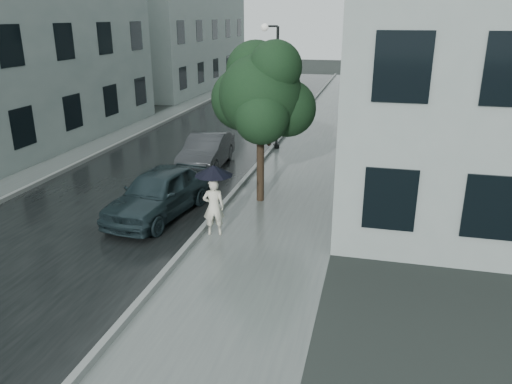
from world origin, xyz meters
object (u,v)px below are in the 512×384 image
(pedestrian, at_px, (214,207))
(car_far, at_px, (207,151))
(street_tree, at_px, (261,94))
(car_near, at_px, (159,192))
(lamp_post, at_px, (274,80))

(pedestrian, bearing_deg, car_far, -85.45)
(pedestrian, distance_m, car_far, 6.45)
(street_tree, xyz_separation_m, car_near, (-2.61, -2.05, -2.67))
(car_near, bearing_deg, street_tree, 46.15)
(pedestrian, height_order, lamp_post, lamp_post)
(pedestrian, distance_m, lamp_post, 9.81)
(lamp_post, distance_m, car_near, 9.06)
(pedestrian, distance_m, street_tree, 4.00)
(street_tree, relative_size, car_near, 1.20)
(car_far, bearing_deg, car_near, -90.01)
(lamp_post, bearing_deg, street_tree, -98.04)
(car_far, bearing_deg, street_tree, -49.61)
(car_near, bearing_deg, lamp_post, 87.31)
(street_tree, distance_m, car_near, 4.26)
(car_near, bearing_deg, car_far, 101.22)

